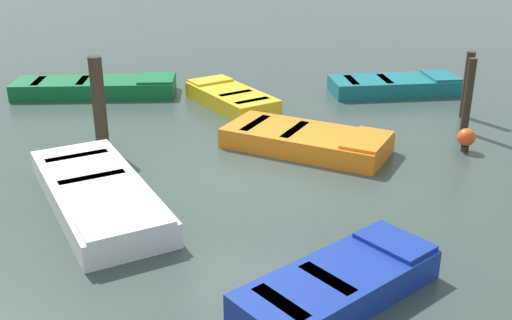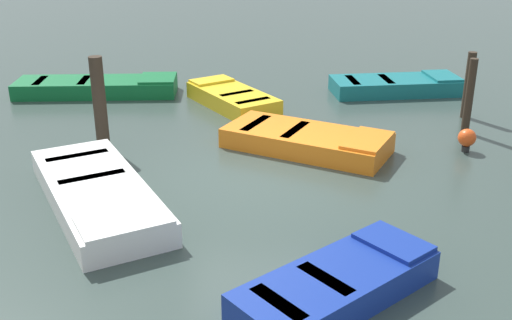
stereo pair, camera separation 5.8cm
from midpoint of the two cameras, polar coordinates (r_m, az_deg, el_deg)
name	(u,v)px [view 2 (the right image)]	position (r m, az deg, el deg)	size (l,w,h in m)	color
ground_plane	(256,178)	(11.22, 0.15, -1.65)	(80.00, 80.00, 0.00)	#33423D
rowboat_orange	(307,140)	(12.48, 4.93, 1.88)	(2.64, 3.59, 0.46)	orange
rowboat_white	(98,194)	(10.41, -14.33, -3.06)	(4.12, 3.27, 0.46)	silver
rowboat_blue	(338,284)	(7.87, 7.83, -11.36)	(2.68, 2.76, 0.46)	navy
rowboat_yellow	(232,98)	(15.29, -2.14, 5.80)	(2.89, 2.54, 0.46)	gold
rowboat_green	(98,86)	(16.82, -14.38, 6.64)	(1.63, 4.26, 0.46)	#0F602D
rowboat_teal	(396,85)	(16.85, 12.97, 6.80)	(1.84, 3.49, 0.46)	#14666B
mooring_piling_center	(100,103)	(12.70, -14.21, 5.12)	(0.27, 0.27, 1.90)	#33281E
mooring_piling_far_right	(468,85)	(15.12, 19.25, 6.58)	(0.20, 0.20, 1.55)	#33281E
mooring_piling_mid_left	(469,96)	(14.02, 19.33, 5.60)	(0.18, 0.18, 1.65)	#33281E
marker_buoy	(467,138)	(13.04, 19.14, 1.92)	(0.36, 0.36, 0.48)	#262626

